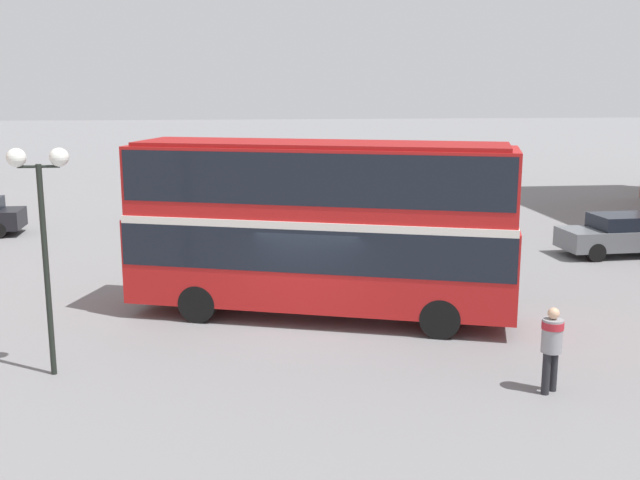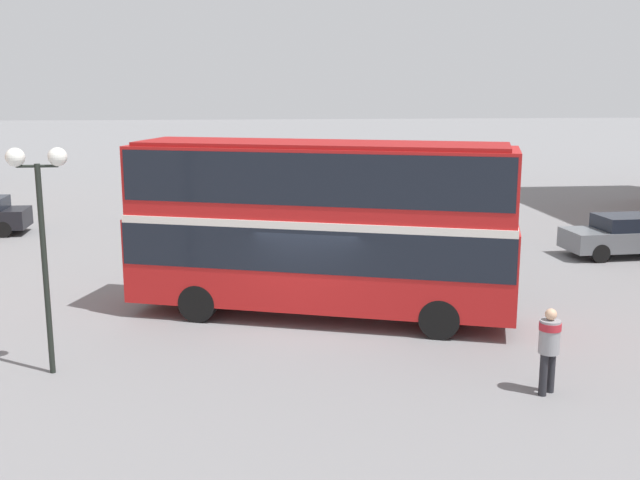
% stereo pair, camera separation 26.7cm
% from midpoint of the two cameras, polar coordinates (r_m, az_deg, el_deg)
% --- Properties ---
extents(ground_plane, '(240.00, 240.00, 0.00)m').
position_cam_midpoint_polar(ground_plane, '(19.42, -1.57, -6.61)').
color(ground_plane, slate).
extents(double_decker_bus, '(10.40, 5.57, 4.67)m').
position_cam_midpoint_polar(double_decker_bus, '(19.60, -0.39, 1.64)').
color(double_decker_bus, red).
rests_on(double_decker_bus, ground_plane).
extents(pedestrian_foreground, '(0.61, 0.61, 1.79)m').
position_cam_midpoint_polar(pedestrian_foreground, '(15.73, 16.78, -7.38)').
color(pedestrian_foreground, '#232328').
rests_on(pedestrian_foreground, ground_plane).
extents(parked_car_kerb_far, '(4.79, 2.86, 1.44)m').
position_cam_midpoint_polar(parked_car_kerb_far, '(35.76, -9.75, 2.93)').
color(parked_car_kerb_far, navy).
rests_on(parked_car_kerb_far, ground_plane).
extents(parked_car_side_street, '(4.30, 1.99, 1.51)m').
position_cam_midpoint_polar(parked_car_side_street, '(29.28, 21.64, 0.38)').
color(parked_car_side_street, slate).
rests_on(parked_car_side_street, ground_plane).
extents(street_lamp_twin_globe, '(1.23, 0.39, 4.86)m').
position_cam_midpoint_polar(street_lamp_twin_globe, '(16.45, -20.93, 2.99)').
color(street_lamp_twin_globe, black).
rests_on(street_lamp_twin_globe, ground_plane).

